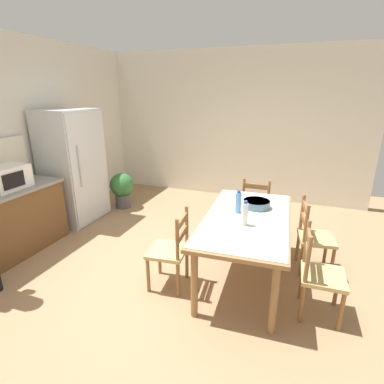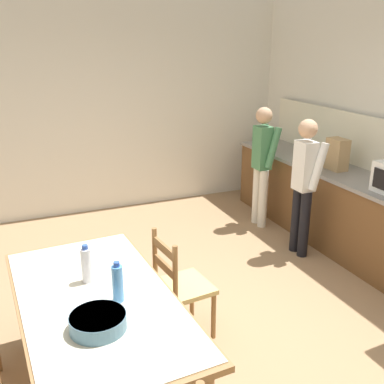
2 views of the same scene
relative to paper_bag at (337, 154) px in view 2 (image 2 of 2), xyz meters
name	(u,v)px [view 2 (image 2 of 2)]	position (x,y,z in m)	size (l,w,h in m)	color
ground_plane	(196,337)	(1.07, -2.20, -1.08)	(8.32, 8.32, 0.00)	#9E7A56
wall_left	(101,107)	(-2.19, -2.20, 0.37)	(0.12, 5.20, 2.90)	silver
kitchen_counter	(331,204)	(-0.05, 0.03, -0.63)	(3.31, 0.66, 0.90)	brown
counter_splashback	(359,141)	(-0.05, 0.34, 0.12)	(3.27, 0.03, 0.60)	#EFE8CB
paper_bag	(337,154)	(0.00, 0.00, 0.00)	(0.24, 0.16, 0.36)	tan
dining_table	(97,309)	(1.42, -3.04, -0.39)	(1.86, 1.03, 0.78)	olive
bottle_near_centre	(86,265)	(1.19, -3.05, -0.18)	(0.07, 0.07, 0.27)	silver
bottle_off_centre	(118,283)	(1.50, -2.92, -0.18)	(0.07, 0.07, 0.27)	#4C8ED6
serving_bowl	(98,321)	(1.74, -3.09, -0.25)	(0.32, 0.32, 0.09)	slate
chair_side_far_left	(180,286)	(0.97, -2.30, -0.64)	(0.46, 0.44, 0.91)	olive
person_at_sink	(262,161)	(-0.78, -0.49, -0.22)	(0.39, 0.27, 1.54)	silver
person_at_counter	(304,181)	(0.12, -0.51, -0.22)	(0.38, 0.27, 1.53)	black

